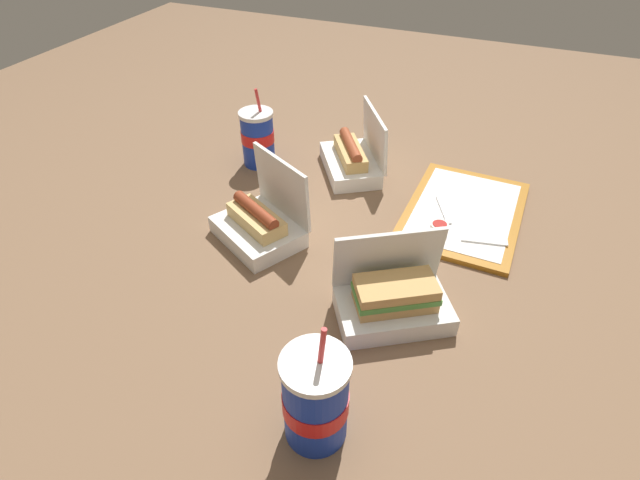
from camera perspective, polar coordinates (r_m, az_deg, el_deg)
The scene contains 10 objects.
ground_plane at distance 1.09m, azimuth 2.13°, elevation -1.13°, with size 3.20×3.20×0.00m, color brown.
food_tray at distance 1.24m, azimuth 16.10°, elevation 3.08°, with size 0.38×0.27×0.01m.
ketchup_cup at distance 1.14m, azimuth 13.45°, elevation 1.35°, with size 0.04×0.04×0.02m.
napkin_stack at distance 1.18m, azimuth 18.14°, elevation 1.15°, with size 0.10×0.10×0.00m, color white.
plastic_fork at distance 1.22m, azimuth 13.94°, elevation 3.40°, with size 0.11×0.01×0.01m, color white.
clamshell_hotdog_left at distance 1.11m, azimuth -6.83°, elevation 1.98°, with size 0.22×0.24×0.18m.
clamshell_sandwich_center at distance 0.93m, azimuth 8.37°, elevation -6.73°, with size 0.22×0.24×0.16m.
clamshell_hotdog_right at distance 1.35m, azimuth 3.79°, elevation 9.37°, with size 0.25×0.23×0.17m.
soda_cup_left at distance 1.37m, azimuth -7.13°, elevation 11.54°, with size 0.09×0.09×0.21m.
soda_cup_center at distance 0.75m, azimuth -0.51°, elevation -17.67°, with size 0.10×0.10×0.23m.
Camera 1 is at (-0.79, -0.29, 0.71)m, focal length 28.00 mm.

